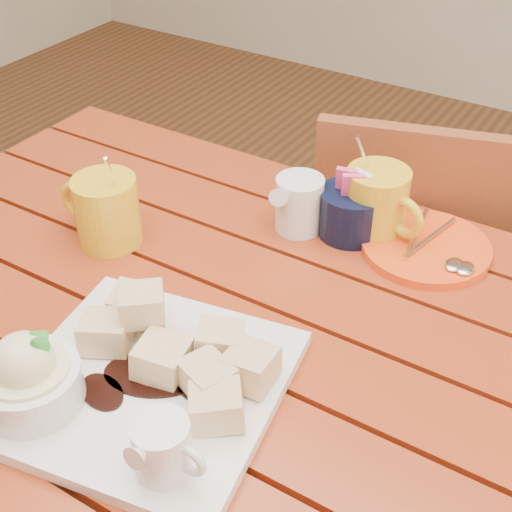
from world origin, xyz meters
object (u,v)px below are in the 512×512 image
Objects in this scene: dessert_plate at (121,378)px; orange_saucer at (427,247)px; coffee_mug_right at (378,202)px; chair_far at (423,287)px; table at (231,385)px; coffee_mug_left at (105,210)px.

dessert_plate reaches higher than orange_saucer.
coffee_mug_right is 0.40m from chair_far.
chair_far is at bearing 80.35° from table.
dessert_plate is 2.17× the size of coffee_mug_left.
chair_far reaches higher than table.
coffee_mug_right reaches higher than chair_far.
dessert_plate is 0.76m from chair_far.
table is 0.22m from dessert_plate.
chair_far is (0.02, 0.24, -0.32)m from coffee_mug_right.
coffee_mug_left is at bearing 165.97° from table.
coffee_mug_left is 1.00× the size of coffee_mug_right.
table is 1.38× the size of chair_far.
dessert_plate is 0.39× the size of chair_far.
chair_far is at bearing 104.13° from orange_saucer.
coffee_mug_left is 0.18× the size of chair_far.
table is at bearing -15.92° from coffee_mug_left.
table is 7.73× the size of coffee_mug_right.
table is at bearing -86.29° from coffee_mug_right.
coffee_mug_left reaches higher than chair_far.
coffee_mug_left is 0.39m from coffee_mug_right.
coffee_mug_right is at bearing 176.82° from orange_saucer.
table is at bearing -118.14° from orange_saucer.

